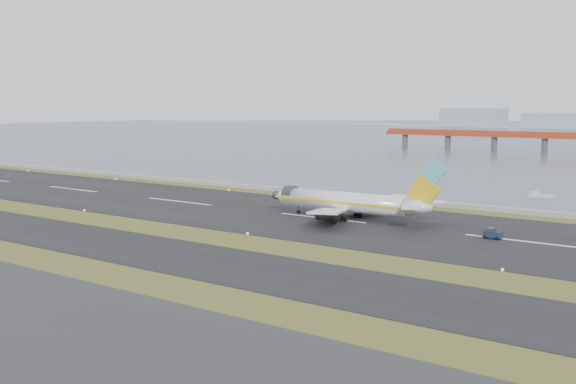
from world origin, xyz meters
The scene contains 7 objects.
ground centered at (0.00, 0.00, 0.00)m, with size 1000.00×1000.00×0.00m, color #404D1B.
taxiway_strip centered at (0.00, -12.00, 0.05)m, with size 1000.00×18.00×0.10m, color black.
runway_strip centered at (0.00, 30.00, 0.05)m, with size 1000.00×45.00×0.10m, color black.
seawall centered at (0.00, 60.00, 0.50)m, with size 1000.00×2.50×1.00m, color #969791.
airliner centered at (5.42, 31.75, 3.46)m, with size 38.52×32.89×12.80m.
pushback_tug centered at (34.98, 29.17, 0.91)m, with size 2.97×1.79×1.88m.
workboat_near centered at (23.62, 87.78, 0.48)m, with size 6.42×2.60×1.52m.
Camera 1 is at (79.65, -85.18, 22.30)m, focal length 45.00 mm.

